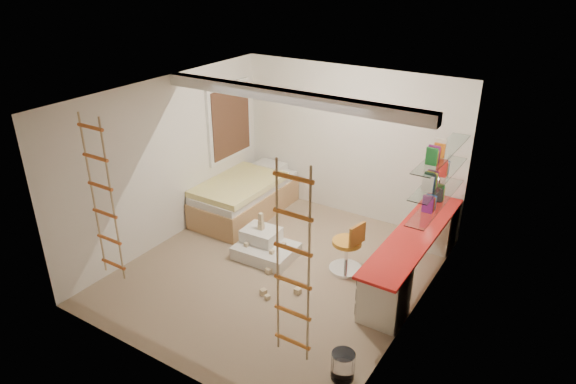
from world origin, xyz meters
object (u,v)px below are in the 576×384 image
Objects in this scene: desk at (413,254)px; bed at (245,197)px; swivel_chair at (348,253)px; play_platform at (265,246)px.

bed is (-3.20, 0.36, -0.07)m from desk.
bed is 2.44× the size of swivel_chair.
swivel_chair is 0.90× the size of play_platform.
play_platform is at bearing -41.70° from bed.
play_platform is (1.09, -0.97, -0.18)m from bed.
swivel_chair is (-0.85, -0.33, -0.10)m from desk.
bed is 2.45m from swivel_chair.
desk is 0.92m from swivel_chair.
swivel_chair reaches higher than bed.
bed is at bearing 138.30° from play_platform.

